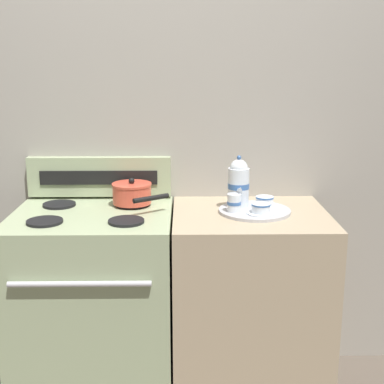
{
  "coord_description": "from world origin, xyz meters",
  "views": [
    {
      "loc": [
        0.06,
        -2.29,
        1.56
      ],
      "look_at": [
        0.1,
        0.07,
        0.98
      ],
      "focal_mm": 50.0,
      "sensor_mm": 36.0,
      "label": 1
    }
  ],
  "objects_px": {
    "stove": "(95,306)",
    "creamer_jug": "(234,203)",
    "saucepan": "(132,193)",
    "teacup_right": "(265,201)",
    "serving_tray": "(255,211)",
    "teacup_left": "(261,209)",
    "teapot": "(239,183)"
  },
  "relations": [
    {
      "from": "stove",
      "to": "teacup_right",
      "type": "distance_m",
      "value": 0.92
    },
    {
      "from": "saucepan",
      "to": "teacup_right",
      "type": "relative_size",
      "value": 2.38
    },
    {
      "from": "saucepan",
      "to": "teacup_right",
      "type": "bearing_deg",
      "value": -6.08
    },
    {
      "from": "saucepan",
      "to": "creamer_jug",
      "type": "bearing_deg",
      "value": -18.74
    },
    {
      "from": "teacup_right",
      "to": "creamer_jug",
      "type": "distance_m",
      "value": 0.18
    },
    {
      "from": "teapot",
      "to": "serving_tray",
      "type": "bearing_deg",
      "value": -34.61
    },
    {
      "from": "serving_tray",
      "to": "creamer_jug",
      "type": "relative_size",
      "value": 4.01
    },
    {
      "from": "teapot",
      "to": "creamer_jug",
      "type": "bearing_deg",
      "value": -107.72
    },
    {
      "from": "stove",
      "to": "saucepan",
      "type": "bearing_deg",
      "value": 37.24
    },
    {
      "from": "serving_tray",
      "to": "teacup_right",
      "type": "relative_size",
      "value": 2.58
    },
    {
      "from": "stove",
      "to": "teapot",
      "type": "relative_size",
      "value": 3.84
    },
    {
      "from": "saucepan",
      "to": "teacup_right",
      "type": "xyz_separation_m",
      "value": [
        0.61,
        -0.06,
        -0.02
      ]
    },
    {
      "from": "teacup_right",
      "to": "creamer_jug",
      "type": "bearing_deg",
      "value": -148.42
    },
    {
      "from": "teacup_right",
      "to": "creamer_jug",
      "type": "relative_size",
      "value": 1.55
    },
    {
      "from": "teapot",
      "to": "creamer_jug",
      "type": "height_order",
      "value": "teapot"
    },
    {
      "from": "serving_tray",
      "to": "teacup_left",
      "type": "distance_m",
      "value": 0.08
    },
    {
      "from": "teacup_left",
      "to": "serving_tray",
      "type": "bearing_deg",
      "value": 104.21
    },
    {
      "from": "saucepan",
      "to": "stove",
      "type": "bearing_deg",
      "value": -142.76
    },
    {
      "from": "teacup_left",
      "to": "teacup_right",
      "type": "xyz_separation_m",
      "value": [
        0.03,
        0.13,
        0.0
      ]
    },
    {
      "from": "saucepan",
      "to": "serving_tray",
      "type": "xyz_separation_m",
      "value": [
        0.56,
        -0.12,
        -0.05
      ]
    },
    {
      "from": "serving_tray",
      "to": "teacup_right",
      "type": "height_order",
      "value": "teacup_right"
    },
    {
      "from": "teapot",
      "to": "teacup_left",
      "type": "relative_size",
      "value": 1.9
    },
    {
      "from": "serving_tray",
      "to": "teacup_left",
      "type": "bearing_deg",
      "value": -75.79
    },
    {
      "from": "saucepan",
      "to": "teacup_right",
      "type": "height_order",
      "value": "saucepan"
    },
    {
      "from": "creamer_jug",
      "to": "serving_tray",
      "type": "bearing_deg",
      "value": 20.28
    },
    {
      "from": "saucepan",
      "to": "teacup_left",
      "type": "xyz_separation_m",
      "value": [
        0.58,
        -0.19,
        -0.02
      ]
    },
    {
      "from": "stove",
      "to": "teacup_right",
      "type": "xyz_separation_m",
      "value": [
        0.78,
        0.07,
        0.48
      ]
    },
    {
      "from": "stove",
      "to": "serving_tray",
      "type": "distance_m",
      "value": 0.86
    },
    {
      "from": "serving_tray",
      "to": "teapot",
      "type": "xyz_separation_m",
      "value": [
        -0.07,
        0.05,
        0.12
      ]
    },
    {
      "from": "stove",
      "to": "creamer_jug",
      "type": "relative_size",
      "value": 11.3
    },
    {
      "from": "saucepan",
      "to": "serving_tray",
      "type": "distance_m",
      "value": 0.57
    },
    {
      "from": "stove",
      "to": "saucepan",
      "type": "distance_m",
      "value": 0.55
    }
  ]
}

